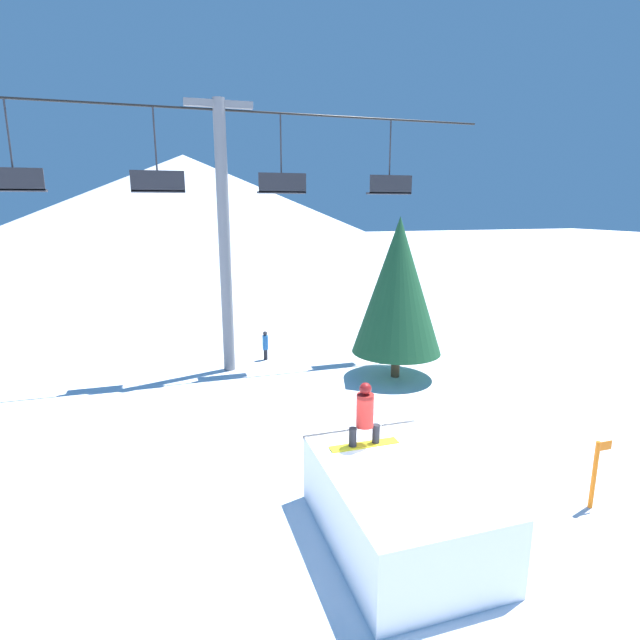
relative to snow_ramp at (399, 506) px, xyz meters
name	(u,v)px	position (x,y,z in m)	size (l,w,h in m)	color
ground_plane	(397,525)	(0.20, 0.43, -0.73)	(220.00, 220.00, 0.00)	white
mountain_ridge	(185,201)	(0.20, 78.28, 6.40)	(69.43, 69.43, 14.27)	silver
snow_ramp	(399,506)	(0.00, 0.00, 0.00)	(2.65, 3.95, 1.46)	white
snowboarder	(365,415)	(-0.25, 1.15, 1.41)	(1.47, 0.35, 1.36)	yellow
chairlift	(223,216)	(-1.72, 11.31, 5.19)	(20.80, 0.44, 9.96)	slate
pine_tree_near	(398,286)	(4.11, 8.61, 2.71)	(3.28, 3.28, 5.93)	#4C3823
trail_marker	(595,472)	(4.41, -0.25, 0.08)	(0.41, 0.10, 1.52)	orange
distant_skier	(265,344)	(-0.11, 12.16, -0.06)	(0.24, 0.24, 1.23)	black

